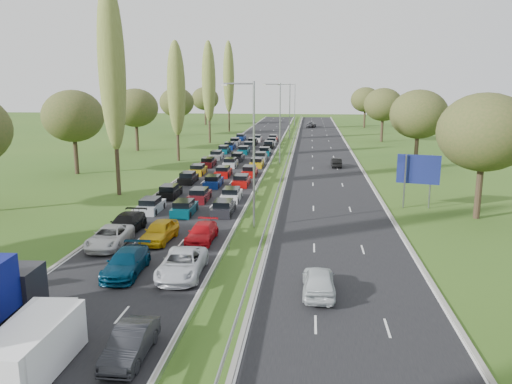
% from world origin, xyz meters
% --- Properties ---
extents(ground, '(260.00, 260.00, 0.00)m').
position_xyz_m(ground, '(4.50, 80.00, 0.00)').
color(ground, '#2D5119').
rests_on(ground, ground).
extents(near_carriageway, '(10.50, 215.00, 0.04)m').
position_xyz_m(near_carriageway, '(-2.25, 82.50, 0.00)').
color(near_carriageway, black).
rests_on(near_carriageway, ground).
extents(far_carriageway, '(10.50, 215.00, 0.04)m').
position_xyz_m(far_carriageway, '(11.25, 82.50, 0.00)').
color(far_carriageway, black).
rests_on(far_carriageway, ground).
extents(central_reservation, '(2.36, 215.00, 0.32)m').
position_xyz_m(central_reservation, '(4.50, 82.50, 0.55)').
color(central_reservation, gray).
rests_on(central_reservation, ground).
extents(lamp_columns, '(0.18, 140.18, 12.00)m').
position_xyz_m(lamp_columns, '(4.50, 78.00, 6.00)').
color(lamp_columns, gray).
rests_on(lamp_columns, ground).
extents(poplar_row, '(2.80, 127.80, 22.44)m').
position_xyz_m(poplar_row, '(-11.50, 68.17, 12.39)').
color(poplar_row, '#2D2116').
rests_on(poplar_row, ground).
extents(woodland_left, '(8.00, 166.00, 11.10)m').
position_xyz_m(woodland_left, '(-22.00, 62.63, 7.68)').
color(woodland_left, '#2D2116').
rests_on(woodland_left, ground).
extents(woodland_right, '(8.00, 153.00, 11.10)m').
position_xyz_m(woodland_right, '(24.00, 66.67, 7.68)').
color(woodland_right, '#2D2116').
rests_on(woodland_right, ground).
extents(traffic_queue_fill, '(9.10, 67.39, 0.80)m').
position_xyz_m(traffic_queue_fill, '(-2.24, 77.47, 0.44)').
color(traffic_queue_fill, '#B2B7BC').
rests_on(traffic_queue_fill, ground).
extents(near_car_2, '(2.64, 5.37, 1.46)m').
position_xyz_m(near_car_2, '(-5.51, 36.73, 0.75)').
color(near_car_2, silver).
rests_on(near_car_2, near_carriageway).
extents(near_car_3, '(2.22, 5.31, 1.53)m').
position_xyz_m(near_car_3, '(-5.54, 40.18, 0.79)').
color(near_car_3, black).
rests_on(near_car_3, near_carriageway).
extents(near_car_6, '(2.70, 5.64, 1.55)m').
position_xyz_m(near_car_6, '(-2.40, 19.90, 0.80)').
color(near_car_6, gray).
rests_on(near_car_6, near_carriageway).
extents(near_car_7, '(2.28, 5.24, 1.50)m').
position_xyz_m(near_car_7, '(-2.32, 31.59, 0.77)').
color(near_car_7, '#042B44').
rests_on(near_car_7, near_carriageway).
extents(near_car_8, '(2.20, 4.83, 1.61)m').
position_xyz_m(near_car_8, '(-2.20, 38.34, 0.82)').
color(near_car_8, '#BB920C').
rests_on(near_car_8, near_carriageway).
extents(near_car_9, '(1.50, 4.23, 1.39)m').
position_xyz_m(near_car_9, '(1.44, 22.03, 0.71)').
color(near_car_9, black).
rests_on(near_car_9, near_carriageway).
extents(near_car_10, '(2.79, 5.66, 1.54)m').
position_xyz_m(near_car_10, '(1.25, 31.68, 0.79)').
color(near_car_10, silver).
rests_on(near_car_10, near_carriageway).
extents(near_car_11, '(1.98, 4.70, 1.35)m').
position_xyz_m(near_car_11, '(1.02, 38.65, 0.70)').
color(near_car_11, '#B80B12').
rests_on(near_car_11, near_carriageway).
extents(far_car_0, '(1.87, 4.57, 1.55)m').
position_xyz_m(far_car_0, '(9.69, 29.78, 0.80)').
color(far_car_0, silver).
rests_on(far_car_0, far_carriageway).
extents(far_car_1, '(1.48, 4.00, 1.31)m').
position_xyz_m(far_car_1, '(12.90, 75.39, 0.67)').
color(far_car_1, black).
rests_on(far_car_1, far_carriageway).
extents(far_car_2, '(2.94, 5.63, 1.51)m').
position_xyz_m(far_car_2, '(9.30, 145.59, 0.78)').
color(far_car_2, slate).
rests_on(far_car_2, far_carriageway).
extents(white_van_front, '(2.08, 5.30, 2.13)m').
position_xyz_m(white_van_front, '(-2.25, 20.86, 1.09)').
color(white_van_front, silver).
rests_on(white_van_front, near_carriageway).
extents(white_van_rear, '(2.11, 5.38, 2.16)m').
position_xyz_m(white_van_rear, '(-2.06, 20.67, 1.11)').
color(white_van_rear, white).
rests_on(white_van_rear, near_carriageway).
extents(direction_sign, '(3.90, 1.09, 5.20)m').
position_xyz_m(direction_sign, '(19.40, 51.33, 3.57)').
color(direction_sign, gray).
rests_on(direction_sign, ground).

